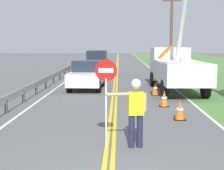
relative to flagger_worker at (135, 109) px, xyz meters
The scene contains 14 objects.
centerline_yellow_left 17.09m from the flagger_worker, 92.53° to the left, with size 0.11×110.00×0.01m, color yellow.
centerline_yellow_right 17.08m from the flagger_worker, 91.93° to the left, with size 0.11×110.00×0.01m, color yellow.
edge_line_right 17.32m from the flagger_worker, 80.22° to the left, with size 0.12×110.00×0.01m, color silver.
edge_line_left 17.59m from the flagger_worker, 104.05° to the left, with size 0.12×110.00×0.01m, color silver.
flagger_worker is the anchor object (origin of this frame).
stop_sign_paddle 1.02m from the flagger_worker, behind, with size 0.56×0.04×2.33m.
utility_bucket_truck 10.64m from the flagger_worker, 74.62° to the left, with size 2.67×6.87×6.14m.
oncoming_sedan_nearest 10.98m from the flagger_worker, 102.39° to the left, with size 2.01×4.15×1.70m.
oncoming_suv_second 19.30m from the flagger_worker, 96.88° to the left, with size 1.94×4.62×2.10m.
utility_pole_mid 25.06m from the flagger_worker, 78.86° to the left, with size 1.80×0.28×7.51m.
traffic_cone_lead 3.63m from the flagger_worker, 60.40° to the left, with size 0.40×0.40×0.70m.
traffic_cone_mid 5.75m from the flagger_worker, 74.45° to the left, with size 0.40×0.40×0.70m.
traffic_cone_tail 8.67m from the flagger_worker, 80.15° to the left, with size 0.40×0.40×0.70m.
guardrail_left_shoulder 12.96m from the flagger_worker, 112.06° to the left, with size 0.10×32.00×0.71m.
Camera 1 is at (0.23, -5.22, 2.75)m, focal length 51.20 mm.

